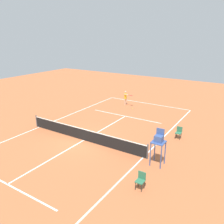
% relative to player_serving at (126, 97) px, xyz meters
% --- Properties ---
extents(ground_plane, '(60.00, 60.00, 0.00)m').
position_rel_player_serving_xyz_m(ground_plane, '(-1.91, 10.14, -1.01)').
color(ground_plane, '#B76038').
extents(court_lines, '(10.27, 24.42, 0.01)m').
position_rel_player_serving_xyz_m(court_lines, '(-1.91, 10.14, -1.00)').
color(court_lines, white).
rests_on(court_lines, ground).
extents(tennis_net, '(10.87, 0.10, 1.07)m').
position_rel_player_serving_xyz_m(tennis_net, '(-1.91, 10.14, -0.51)').
color(tennis_net, '#4C4C51').
rests_on(tennis_net, ground).
extents(player_serving, '(1.25, 0.73, 1.69)m').
position_rel_player_serving_xyz_m(player_serving, '(0.00, 0.00, 0.00)').
color(player_serving, '#D8A884').
rests_on(player_serving, ground).
extents(tennis_ball, '(0.07, 0.07, 0.07)m').
position_rel_player_serving_xyz_m(tennis_ball, '(-1.34, 0.77, -0.97)').
color(tennis_ball, '#CCE033').
rests_on(tennis_ball, ground).
extents(umpire_chair, '(0.80, 0.80, 2.41)m').
position_rel_player_serving_xyz_m(umpire_chair, '(-8.11, 10.44, 0.60)').
color(umpire_chair, '#38518C').
rests_on(umpire_chair, ground).
extents(courtside_chair_near, '(0.44, 0.46, 0.95)m').
position_rel_player_serving_xyz_m(courtside_chair_near, '(-8.27, 13.21, -0.47)').
color(courtside_chair_near, '#262626').
rests_on(courtside_chair_near, ground).
extents(courtside_chair_mid, '(0.44, 0.46, 0.95)m').
position_rel_player_serving_xyz_m(courtside_chair_mid, '(-8.05, 5.82, -0.47)').
color(courtside_chair_mid, '#262626').
rests_on(courtside_chair_mid, ground).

